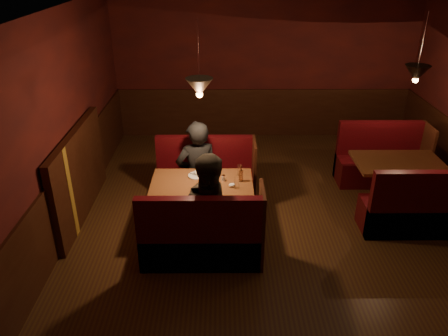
{
  "coord_description": "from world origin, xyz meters",
  "views": [
    {
      "loc": [
        -0.87,
        -5.2,
        3.53
      ],
      "look_at": [
        -0.84,
        -0.02,
        0.95
      ],
      "focal_mm": 35.0,
      "sensor_mm": 36.0,
      "label": 1
    }
  ],
  "objects_px": {
    "main_bench_far": "(206,182)",
    "main_bench_near": "(203,241)",
    "diner_a": "(197,155)",
    "diner_b": "(213,196)",
    "main_table": "(203,193)",
    "second_table": "(397,173)",
    "second_bench_near": "(417,212)",
    "second_bench_far": "(380,163)"
  },
  "relations": [
    {
      "from": "main_bench_far",
      "to": "second_bench_near",
      "type": "height_order",
      "value": "main_bench_far"
    },
    {
      "from": "main_bench_far",
      "to": "diner_b",
      "type": "distance_m",
      "value": 1.51
    },
    {
      "from": "main_table",
      "to": "main_bench_near",
      "type": "relative_size",
      "value": 0.91
    },
    {
      "from": "second_table",
      "to": "second_bench_near",
      "type": "xyz_separation_m",
      "value": [
        0.03,
        -0.77,
        -0.22
      ]
    },
    {
      "from": "diner_a",
      "to": "diner_b",
      "type": "height_order",
      "value": "diner_b"
    },
    {
      "from": "main_bench_near",
      "to": "diner_a",
      "type": "xyz_separation_m",
      "value": [
        -0.12,
        1.35,
        0.54
      ]
    },
    {
      "from": "main_bench_far",
      "to": "second_bench_near",
      "type": "xyz_separation_m",
      "value": [
        2.91,
        -0.9,
        -0.0
      ]
    },
    {
      "from": "second_bench_far",
      "to": "diner_b",
      "type": "distance_m",
      "value": 3.5
    },
    {
      "from": "main_bench_far",
      "to": "second_bench_far",
      "type": "height_order",
      "value": "main_bench_far"
    },
    {
      "from": "main_bench_near",
      "to": "second_bench_near",
      "type": "bearing_deg",
      "value": 12.66
    },
    {
      "from": "main_bench_far",
      "to": "main_bench_near",
      "type": "relative_size",
      "value": 1.0
    },
    {
      "from": "main_table",
      "to": "main_bench_far",
      "type": "relative_size",
      "value": 0.91
    },
    {
      "from": "main_table",
      "to": "main_bench_far",
      "type": "bearing_deg",
      "value": 88.91
    },
    {
      "from": "second_table",
      "to": "diner_a",
      "type": "bearing_deg",
      "value": -178.61
    },
    {
      "from": "main_table",
      "to": "main_bench_near",
      "type": "distance_m",
      "value": 0.82
    },
    {
      "from": "main_bench_far",
      "to": "second_bench_near",
      "type": "distance_m",
      "value": 3.05
    },
    {
      "from": "main_bench_near",
      "to": "second_bench_near",
      "type": "xyz_separation_m",
      "value": [
        2.91,
        0.65,
        -0.0
      ]
    },
    {
      "from": "main_table",
      "to": "second_bench_near",
      "type": "height_order",
      "value": "second_bench_near"
    },
    {
      "from": "second_table",
      "to": "diner_b",
      "type": "distance_m",
      "value": 3.05
    },
    {
      "from": "main_bench_far",
      "to": "second_bench_far",
      "type": "distance_m",
      "value": 2.98
    },
    {
      "from": "second_bench_far",
      "to": "second_table",
      "type": "bearing_deg",
      "value": -92.2
    },
    {
      "from": "main_bench_near",
      "to": "second_table",
      "type": "xyz_separation_m",
      "value": [
        2.88,
        1.43,
        0.21
      ]
    },
    {
      "from": "diner_a",
      "to": "diner_b",
      "type": "relative_size",
      "value": 0.99
    },
    {
      "from": "main_bench_far",
      "to": "main_bench_near",
      "type": "height_order",
      "value": "same"
    },
    {
      "from": "second_bench_far",
      "to": "diner_a",
      "type": "distance_m",
      "value": 3.2
    },
    {
      "from": "second_bench_near",
      "to": "diner_b",
      "type": "bearing_deg",
      "value": -169.8
    },
    {
      "from": "diner_b",
      "to": "main_bench_near",
      "type": "bearing_deg",
      "value": -149.74
    },
    {
      "from": "second_table",
      "to": "diner_b",
      "type": "bearing_deg",
      "value": -155.16
    },
    {
      "from": "main_table",
      "to": "diner_a",
      "type": "bearing_deg",
      "value": 100.6
    },
    {
      "from": "main_bench_far",
      "to": "diner_a",
      "type": "distance_m",
      "value": 0.59
    },
    {
      "from": "main_bench_far",
      "to": "second_bench_near",
      "type": "bearing_deg",
      "value": -17.23
    },
    {
      "from": "main_table",
      "to": "diner_a",
      "type": "relative_size",
      "value": 0.79
    },
    {
      "from": "main_table",
      "to": "second_bench_far",
      "type": "distance_m",
      "value": 3.26
    },
    {
      "from": "second_bench_near",
      "to": "second_bench_far",
      "type": "bearing_deg",
      "value": 90.0
    },
    {
      "from": "second_bench_near",
      "to": "diner_b",
      "type": "distance_m",
      "value": 2.88
    },
    {
      "from": "diner_b",
      "to": "second_table",
      "type": "bearing_deg",
      "value": 5.9
    },
    {
      "from": "main_bench_near",
      "to": "second_table",
      "type": "height_order",
      "value": "main_bench_near"
    },
    {
      "from": "second_table",
      "to": "diner_a",
      "type": "xyz_separation_m",
      "value": [
        -3.01,
        -0.07,
        0.33
      ]
    },
    {
      "from": "main_bench_near",
      "to": "diner_b",
      "type": "bearing_deg",
      "value": 49.2
    },
    {
      "from": "diner_b",
      "to": "diner_a",
      "type": "bearing_deg",
      "value": 83.08
    },
    {
      "from": "main_bench_near",
      "to": "diner_a",
      "type": "bearing_deg",
      "value": 95.16
    },
    {
      "from": "main_bench_near",
      "to": "second_bench_far",
      "type": "distance_m",
      "value": 3.65
    }
  ]
}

